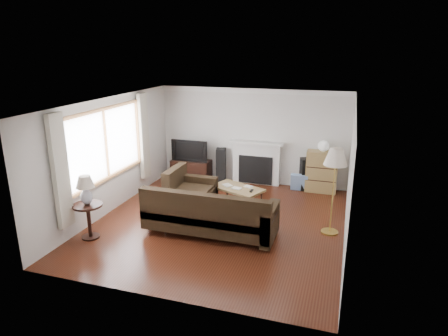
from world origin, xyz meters
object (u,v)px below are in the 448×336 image
(sectional_sofa, at_px, (210,212))
(side_table, at_px, (89,221))
(bookshelf, at_px, (322,172))
(floor_lamp, at_px, (333,192))
(coffee_table, at_px, (237,196))
(tv_stand, at_px, (191,169))

(sectional_sofa, height_order, side_table, sectional_sofa)
(bookshelf, bearing_deg, floor_lamp, -81.00)
(coffee_table, height_order, side_table, side_table)
(bookshelf, xyz_separation_m, sectional_sofa, (-1.86, -3.06, -0.08))
(bookshelf, distance_m, sectional_sofa, 3.58)
(bookshelf, distance_m, floor_lamp, 2.38)
(coffee_table, distance_m, floor_lamp, 2.34)
(bookshelf, height_order, sectional_sofa, bookshelf)
(side_table, bearing_deg, bookshelf, 44.54)
(tv_stand, bearing_deg, floor_lamp, -30.59)
(sectional_sofa, distance_m, side_table, 2.31)
(bookshelf, relative_size, coffee_table, 0.91)
(floor_lamp, distance_m, side_table, 4.68)
(bookshelf, xyz_separation_m, coffee_table, (-1.75, -1.54, -0.30))
(bookshelf, relative_size, sectional_sofa, 0.38)
(bookshelf, bearing_deg, tv_stand, -179.17)
(sectional_sofa, distance_m, coffee_table, 1.54)
(tv_stand, bearing_deg, sectional_sofa, -61.62)
(floor_lamp, bearing_deg, coffee_table, 159.48)
(tv_stand, bearing_deg, side_table, -97.51)
(side_table, bearing_deg, tv_stand, 82.49)
(coffee_table, relative_size, side_table, 1.67)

